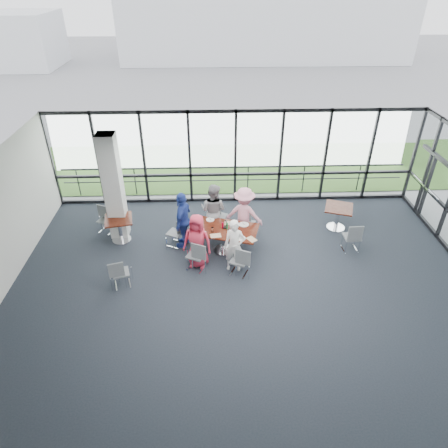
{
  "coord_description": "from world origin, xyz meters",
  "views": [
    {
      "loc": [
        -0.81,
        -7.22,
        6.9
      ],
      "look_at": [
        -0.49,
        1.75,
        1.1
      ],
      "focal_mm": 32.0,
      "sensor_mm": 36.0,
      "label": 1
    }
  ],
  "objects_px": {
    "chair_main_end": "(175,233)",
    "chair_spare_la": "(121,273)",
    "chair_main_fr": "(248,223)",
    "chair_spare_r": "(352,237)",
    "side_table_right": "(338,211)",
    "structural_column": "(114,188)",
    "chair_main_fl": "(218,216)",
    "diner_far_left": "(213,210)",
    "chair_main_nl": "(196,255)",
    "side_table_left": "(119,223)",
    "diner_far_right": "(244,215)",
    "diner_end": "(183,220)",
    "main_table": "(224,233)",
    "diner_near_right": "(234,246)",
    "chair_main_nr": "(239,261)",
    "diner_near_left": "(197,241)",
    "chair_spare_lb": "(105,220)"
  },
  "relations": [
    {
      "from": "chair_main_nr",
      "to": "chair_spare_lb",
      "type": "xyz_separation_m",
      "value": [
        -3.94,
        2.17,
        -0.03
      ]
    },
    {
      "from": "chair_main_fl",
      "to": "chair_spare_r",
      "type": "bearing_deg",
      "value": -169.4
    },
    {
      "from": "diner_near_left",
      "to": "diner_end",
      "type": "height_order",
      "value": "diner_end"
    },
    {
      "from": "diner_far_right",
      "to": "chair_spare_r",
      "type": "relative_size",
      "value": 1.87
    },
    {
      "from": "structural_column",
      "to": "diner_far_left",
      "type": "distance_m",
      "value": 2.93
    },
    {
      "from": "diner_near_right",
      "to": "diner_near_left",
      "type": "bearing_deg",
      "value": 176.5
    },
    {
      "from": "chair_main_end",
      "to": "chair_main_nl",
      "type": "bearing_deg",
      "value": 56.01
    },
    {
      "from": "chair_main_nr",
      "to": "chair_spare_lb",
      "type": "bearing_deg",
      "value": 175.94
    },
    {
      "from": "side_table_left",
      "to": "chair_main_fr",
      "type": "relative_size",
      "value": 1.09
    },
    {
      "from": "side_table_right",
      "to": "chair_main_fl",
      "type": "relative_size",
      "value": 1.05
    },
    {
      "from": "diner_far_right",
      "to": "diner_far_left",
      "type": "bearing_deg",
      "value": 1.33
    },
    {
      "from": "diner_far_left",
      "to": "chair_main_nl",
      "type": "height_order",
      "value": "diner_far_left"
    },
    {
      "from": "structural_column",
      "to": "side_table_right",
      "type": "height_order",
      "value": "structural_column"
    },
    {
      "from": "diner_far_left",
      "to": "diner_end",
      "type": "xyz_separation_m",
      "value": [
        -0.86,
        -0.51,
        0.01
      ]
    },
    {
      "from": "side_table_left",
      "to": "diner_near_right",
      "type": "xyz_separation_m",
      "value": [
        3.29,
        -1.46,
        0.13
      ]
    },
    {
      "from": "diner_far_left",
      "to": "diner_far_right",
      "type": "height_order",
      "value": "diner_far_left"
    },
    {
      "from": "diner_far_right",
      "to": "chair_main_nr",
      "type": "height_order",
      "value": "diner_far_right"
    },
    {
      "from": "chair_main_end",
      "to": "chair_spare_r",
      "type": "distance_m",
      "value": 5.06
    },
    {
      "from": "chair_main_nl",
      "to": "structural_column",
      "type": "bearing_deg",
      "value": 167.99
    },
    {
      "from": "main_table",
      "to": "chair_main_fr",
      "type": "xyz_separation_m",
      "value": [
        0.75,
        0.76,
        -0.2
      ]
    },
    {
      "from": "diner_end",
      "to": "chair_spare_r",
      "type": "distance_m",
      "value": 4.82
    },
    {
      "from": "chair_main_nl",
      "to": "chair_main_fr",
      "type": "distance_m",
      "value": 2.17
    },
    {
      "from": "side_table_left",
      "to": "chair_spare_r",
      "type": "distance_m",
      "value": 6.72
    },
    {
      "from": "diner_end",
      "to": "chair_main_nr",
      "type": "bearing_deg",
      "value": 63.15
    },
    {
      "from": "side_table_right",
      "to": "structural_column",
      "type": "bearing_deg",
      "value": -179.0
    },
    {
      "from": "chair_main_fr",
      "to": "chair_spare_r",
      "type": "height_order",
      "value": "chair_spare_r"
    },
    {
      "from": "side_table_left",
      "to": "diner_far_right",
      "type": "xyz_separation_m",
      "value": [
        3.65,
        -0.05,
        0.23
      ]
    },
    {
      "from": "side_table_left",
      "to": "diner_far_right",
      "type": "relative_size",
      "value": 0.54
    },
    {
      "from": "side_table_right",
      "to": "chair_main_end",
      "type": "height_order",
      "value": "chair_main_end"
    },
    {
      "from": "chair_spare_r",
      "to": "chair_main_fl",
      "type": "bearing_deg",
      "value": 160.55
    },
    {
      "from": "diner_far_right",
      "to": "chair_spare_r",
      "type": "xyz_separation_m",
      "value": [
        3.03,
        -0.68,
        -0.39
      ]
    },
    {
      "from": "chair_spare_lb",
      "to": "chair_spare_r",
      "type": "bearing_deg",
      "value": -166.48
    },
    {
      "from": "diner_far_left",
      "to": "diner_end",
      "type": "bearing_deg",
      "value": 57.71
    },
    {
      "from": "chair_main_nl",
      "to": "diner_end",
      "type": "bearing_deg",
      "value": 132.88
    },
    {
      "from": "chair_main_nr",
      "to": "side_table_left",
      "type": "bearing_deg",
      "value": 178.55
    },
    {
      "from": "chair_main_fr",
      "to": "chair_spare_la",
      "type": "height_order",
      "value": "chair_main_fr"
    },
    {
      "from": "structural_column",
      "to": "chair_spare_la",
      "type": "bearing_deg",
      "value": -78.82
    },
    {
      "from": "chair_main_nl",
      "to": "chair_spare_la",
      "type": "relative_size",
      "value": 1.08
    },
    {
      "from": "side_table_right",
      "to": "chair_spare_r",
      "type": "relative_size",
      "value": 1.13
    },
    {
      "from": "chair_main_fl",
      "to": "structural_column",
      "type": "bearing_deg",
      "value": 30.86
    },
    {
      "from": "side_table_left",
      "to": "chair_main_nl",
      "type": "xyz_separation_m",
      "value": [
        2.27,
        -1.41,
        -0.18
      ]
    },
    {
      "from": "chair_main_nr",
      "to": "chair_main_end",
      "type": "distance_m",
      "value": 2.25
    },
    {
      "from": "structural_column",
      "to": "chair_spare_r",
      "type": "bearing_deg",
      "value": -8.79
    },
    {
      "from": "chair_spare_r",
      "to": "chair_main_fr",
      "type": "bearing_deg",
      "value": 161.5
    },
    {
      "from": "main_table",
      "to": "diner_near_left",
      "type": "xyz_separation_m",
      "value": [
        -0.72,
        -0.62,
        0.16
      ]
    },
    {
      "from": "side_table_left",
      "to": "diner_far_left",
      "type": "distance_m",
      "value": 2.78
    },
    {
      "from": "chair_main_nr",
      "to": "chair_main_fl",
      "type": "bearing_deg",
      "value": 127.95
    },
    {
      "from": "chair_main_end",
      "to": "chair_spare_la",
      "type": "distance_m",
      "value": 2.14
    },
    {
      "from": "side_table_left",
      "to": "diner_end",
      "type": "height_order",
      "value": "diner_end"
    },
    {
      "from": "diner_near_right",
      "to": "chair_main_nr",
      "type": "xyz_separation_m",
      "value": [
        0.12,
        -0.22,
        -0.32
      ]
    }
  ]
}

